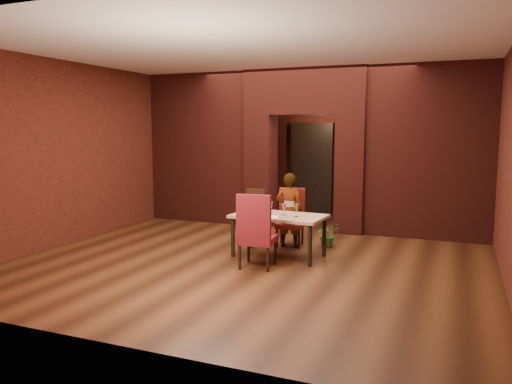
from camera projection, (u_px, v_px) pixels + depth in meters
floor at (269, 250)px, 8.37m from camera, size 8.00×8.00×0.00m
ceiling at (270, 55)px, 7.96m from camera, size 7.00×8.00×0.04m
wall_back at (329, 147)px, 11.84m from camera, size 7.00×0.04×3.20m
wall_front at (113, 177)px, 4.49m from camera, size 7.00×0.04×3.20m
wall_left at (98, 151)px, 9.48m from camera, size 0.04×8.00×3.20m
wall_right at (508, 160)px, 6.85m from camera, size 0.04×8.00×3.20m
pillar_left at (261, 171)px, 10.41m from camera, size 0.55×0.55×2.30m
pillar_right at (351, 174)px, 9.70m from camera, size 0.55×0.55×2.30m
lintel at (306, 92)px, 9.85m from camera, size 2.45×0.55×0.90m
wing_wall_left at (201, 148)px, 10.89m from camera, size 2.28×0.35×3.20m
wing_wall_right at (429, 152)px, 9.12m from camera, size 2.28×0.35×3.20m
vent_panel at (255, 201)px, 10.22m from camera, size 0.40×0.03×0.50m
rear_door at (312, 169)px, 12.00m from camera, size 0.90×0.08×2.10m
rear_door_frame at (311, 169)px, 11.97m from camera, size 1.02×0.04×2.22m
dining_table at (279, 236)px, 7.92m from camera, size 1.49×0.91×0.67m
chair_far at (290, 218)px, 8.61m from camera, size 0.51×0.51×0.99m
chair_near at (258, 230)px, 7.30m from camera, size 0.55×0.55×1.10m
person_seated at (289, 210)px, 8.53m from camera, size 0.49×0.33×1.28m
wine_glass_a at (271, 208)px, 8.00m from camera, size 0.08×0.08×0.19m
wine_glass_b at (284, 209)px, 7.84m from camera, size 0.07×0.07×0.18m
wine_glass_c at (296, 210)px, 7.71m from camera, size 0.08×0.08×0.19m
tasting_sheet at (267, 217)px, 7.68m from camera, size 0.36×0.30×0.00m
wine_bucket at (243, 208)px, 7.92m from camera, size 0.17×0.17×0.20m
water_bottle at (257, 204)px, 8.15m from camera, size 0.06×0.06×0.27m
potted_plant at (328, 235)px, 8.59m from camera, size 0.49×0.47×0.42m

